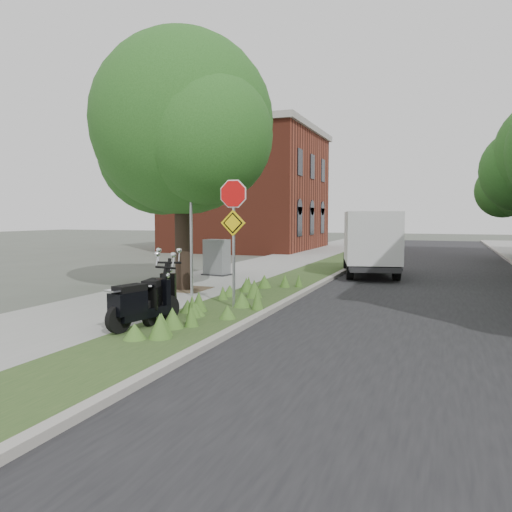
{
  "coord_description": "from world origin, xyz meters",
  "views": [
    {
      "loc": [
        3.4,
        -10.47,
        2.33
      ],
      "look_at": [
        -1.2,
        1.59,
        1.3
      ],
      "focal_mm": 35.0,
      "sensor_mm": 36.0,
      "label": 1
    }
  ],
  "objects": [
    {
      "name": "sidewalk_near",
      "position": [
        -4.25,
        10.0,
        0.06
      ],
      "size": [
        3.5,
        60.0,
        0.12
      ],
      "primitive_type": "cube",
      "color": "gray",
      "rests_on": "ground"
    },
    {
      "name": "brick_building",
      "position": [
        -9.5,
        22.0,
        4.21
      ],
      "size": [
        9.4,
        10.4,
        8.3
      ],
      "color": "maroon",
      "rests_on": "ground"
    },
    {
      "name": "box_truck",
      "position": [
        0.66,
        9.24,
        1.39
      ],
      "size": [
        2.83,
        5.01,
        2.14
      ],
      "color": "#262628",
      "rests_on": "ground"
    },
    {
      "name": "utility_cabinet",
      "position": [
        -4.64,
        6.47,
        0.76
      ],
      "size": [
        1.11,
        0.84,
        1.34
      ],
      "color": "#262628",
      "rests_on": "ground"
    },
    {
      "name": "bare_post",
      "position": [
        -3.2,
        1.8,
        2.12
      ],
      "size": [
        0.08,
        0.08,
        4.0
      ],
      "color": "#A5A8AD",
      "rests_on": "ground"
    },
    {
      "name": "verge",
      "position": [
        -1.5,
        10.0,
        0.06
      ],
      "size": [
        2.0,
        60.0,
        0.12
      ],
      "primitive_type": "cube",
      "color": "#29461E",
      "rests_on": "ground"
    },
    {
      "name": "scooter_near",
      "position": [
        -2.26,
        -1.49,
        0.56
      ],
      "size": [
        0.66,
        1.88,
        0.91
      ],
      "color": "black",
      "rests_on": "ground"
    },
    {
      "name": "sign_assembly",
      "position": [
        -1.4,
        0.58,
        2.33
      ],
      "size": [
        0.94,
        0.08,
        3.22
      ],
      "color": "#A5A8AD",
      "rests_on": "ground"
    },
    {
      "name": "kerb_near",
      "position": [
        -0.5,
        10.0,
        0.07
      ],
      "size": [
        0.2,
        60.0,
        0.13
      ],
      "primitive_type": "cube",
      "color": "#9E9991",
      "rests_on": "ground"
    },
    {
      "name": "scooter_far",
      "position": [
        -2.23,
        -2.28,
        0.55
      ],
      "size": [
        0.68,
        1.84,
        0.89
      ],
      "color": "black",
      "rests_on": "ground"
    },
    {
      "name": "road",
      "position": [
        3.0,
        10.0,
        0.01
      ],
      "size": [
        7.0,
        60.0,
        0.01
      ],
      "primitive_type": "cube",
      "color": "black",
      "rests_on": "ground"
    },
    {
      "name": "bike_hoop",
      "position": [
        -2.7,
        -0.6,
        0.5
      ],
      "size": [
        0.06,
        0.78,
        0.77
      ],
      "color": "#A5A8AD",
      "rests_on": "ground"
    },
    {
      "name": "ground",
      "position": [
        0.0,
        0.0,
        0.0
      ],
      "size": [
        120.0,
        120.0,
        0.0
      ],
      "primitive_type": "plane",
      "color": "#4C5147",
      "rests_on": "ground"
    },
    {
      "name": "street_tree_main",
      "position": [
        -4.08,
        2.86,
        4.8
      ],
      "size": [
        6.21,
        5.54,
        7.66
      ],
      "color": "black",
      "rests_on": "ground"
    }
  ]
}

